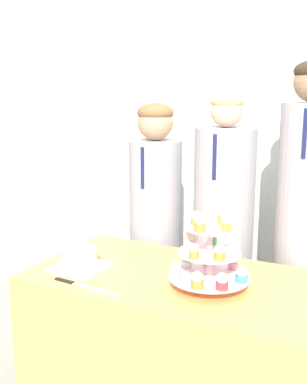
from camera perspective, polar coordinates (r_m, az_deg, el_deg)
The scene contains 8 objects.
wall_back at distance 2.97m, azimuth 12.52°, elevation 8.88°, with size 9.00×0.06×2.70m.
table at distance 2.24m, azimuth 3.51°, elevation -18.63°, with size 1.32×0.69×0.72m.
round_cake at distance 2.19m, azimuth -8.77°, elevation -7.57°, with size 0.22×0.22×0.11m.
cake_knife at distance 2.04m, azimuth -9.27°, elevation -10.69°, with size 0.32×0.04×0.01m.
cupcake_stand at distance 1.94m, azimuth 6.61°, elevation -7.50°, with size 0.33×0.33×0.32m.
student_0 at distance 2.73m, azimuth 0.21°, elevation -5.27°, with size 0.29×0.30×1.43m.
student_1 at distance 2.58m, azimuth 8.18°, elevation -6.24°, with size 0.32×0.32×1.49m.
student_2 at distance 2.46m, azimuth 17.29°, elevation -5.42°, with size 0.28×0.28×1.63m.
Camera 1 is at (0.77, -1.42, 1.51)m, focal length 45.00 mm.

